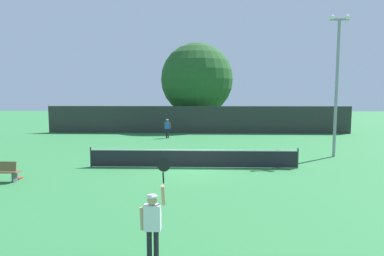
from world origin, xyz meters
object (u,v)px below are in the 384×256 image
Objects in this scene: player_serving at (153,218)px; large_tree at (197,80)px; spare_racket at (19,178)px; light_pole at (337,78)px; player_receiving at (167,127)px; parked_car_near at (174,120)px; tennis_ball at (160,158)px.

player_serving is 0.26× the size of large_tree.
light_pole is at bearing 19.65° from spare_racket.
large_tree is (0.45, 30.20, 4.47)m from player_serving.
light_pole is (16.73, 5.97, 4.87)m from spare_racket.
large_tree is at bearing -106.57° from player_receiving.
parked_car_near is at bearing 130.74° from large_tree.
large_tree is (7.83, 22.70, 5.52)m from spare_racket.
light_pole is (9.35, 13.47, 3.83)m from player_serving.
tennis_ball is at bearing 93.35° from player_receiving.
player_receiving reaches higher than spare_racket.
parked_car_near is at bearing 92.59° from tennis_ball.
player_serving is 30.53m from large_tree.
tennis_ball is at bearing -91.51° from parked_car_near.
light_pole reaches higher than spare_racket.
player_receiving reaches higher than tennis_ball.
player_serving is at bearing -83.30° from tennis_ball.
player_receiving is 9.37m from tennis_ball.
spare_racket is at bearing -139.28° from tennis_ball.
player_receiving is at bearing 69.57° from spare_racket.
light_pole is at bearing 4.71° from tennis_ball.
spare_racket is at bearing 134.56° from player_serving.
light_pole is at bearing 143.51° from player_receiving.
player_serving is 12.70m from tennis_ball.
spare_racket is at bearing -160.35° from light_pole.
tennis_ball is at bearing 96.70° from player_serving.
player_serving is 0.28× the size of light_pole.
player_receiving is 0.17× the size of large_tree.
player_serving is at bearing -124.77° from light_pole.
parked_car_near is (-11.77, 20.07, -4.12)m from light_pole.
spare_racket is 0.12× the size of parked_car_near.
player_serving reaches higher than parked_car_near.
large_tree reaches higher than tennis_ball.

